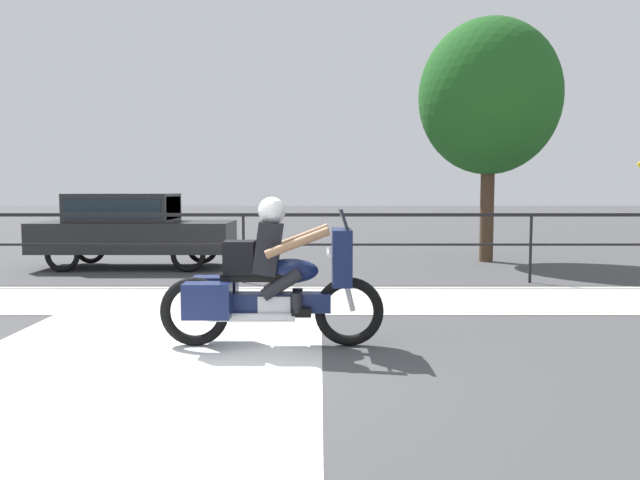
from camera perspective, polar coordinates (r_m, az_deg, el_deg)
name	(u,v)px	position (r m, az deg, el deg)	size (l,w,h in m)	color
ground_plane	(177,362)	(6.25, -12.96, -10.80)	(120.00, 120.00, 0.00)	#424244
sidewalk_band	(228,299)	(9.52, -8.43, -5.40)	(44.00, 2.40, 0.01)	#B7B2A8
crosswalk_band	(130,367)	(6.16, -16.95, -11.08)	(3.53, 6.00, 0.01)	silver
fence_railing	(241,228)	(11.11, -7.21, 1.08)	(36.00, 0.05, 1.24)	black
motorcycle	(269,280)	(6.58, -4.70, -3.69)	(2.37, 0.76, 1.58)	black
parked_car	(129,225)	(13.80, -17.06, 1.29)	(4.07, 1.65, 1.57)	#232326
tree_behind_sign	(487,98)	(14.99, 15.04, 12.47)	(3.19, 3.19, 5.51)	#473323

